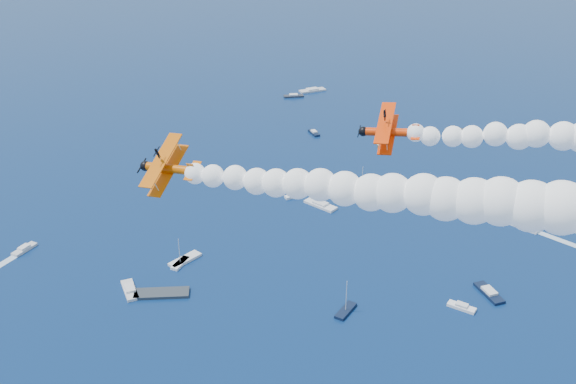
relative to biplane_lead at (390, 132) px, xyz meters
The scene contains 5 objects.
biplane_lead is the anchor object (origin of this frame).
biplane_trail 30.45m from the biplane_lead, 117.86° to the right, with size 7.51×8.42×5.07m, color #DC5B04, non-canonical shape.
smoke_trail_trail 24.99m from the biplane_lead, 52.24° to the right, with size 59.21×19.38×10.84m, color white, non-canonical shape.
spectator_boats 91.85m from the biplane_lead, 108.77° to the left, with size 206.49×183.93×0.70m.
boat_wakes 72.01m from the biplane_lead, 80.79° to the left, with size 214.20×127.93×0.04m.
Camera 1 is at (43.70, -34.36, 89.90)m, focal length 41.75 mm.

